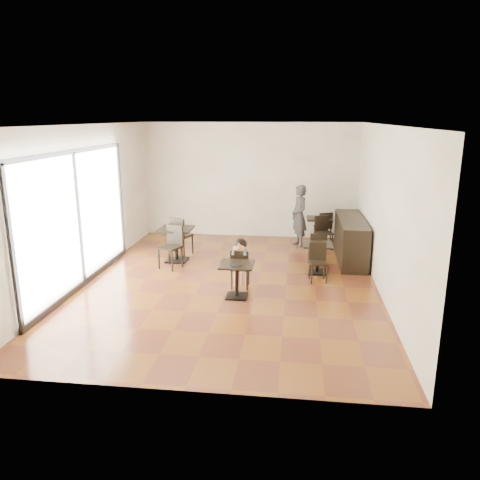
% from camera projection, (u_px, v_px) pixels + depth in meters
% --- Properties ---
extents(floor, '(6.00, 8.00, 0.01)m').
position_uv_depth(floor, '(230.00, 283.00, 9.74)').
color(floor, brown).
rests_on(floor, ground).
extents(ceiling, '(6.00, 8.00, 0.01)m').
position_uv_depth(ceiling, '(229.00, 125.00, 8.91)').
color(ceiling, silver).
rests_on(ceiling, floor).
extents(wall_back, '(6.00, 0.01, 3.20)m').
position_uv_depth(wall_back, '(250.00, 181.00, 13.16)').
color(wall_back, white).
rests_on(wall_back, floor).
extents(wall_front, '(6.00, 0.01, 3.20)m').
position_uv_depth(wall_front, '(180.00, 271.00, 5.49)').
color(wall_front, white).
rests_on(wall_front, floor).
extents(wall_left, '(0.01, 8.00, 3.20)m').
position_uv_depth(wall_left, '(86.00, 204.00, 9.68)').
color(wall_left, white).
rests_on(wall_left, floor).
extents(wall_right, '(0.01, 8.00, 3.20)m').
position_uv_depth(wall_right, '(384.00, 211.00, 8.97)').
color(wall_right, white).
rests_on(wall_right, floor).
extents(storefront_window, '(0.04, 4.50, 2.60)m').
position_uv_depth(storefront_window, '(77.00, 218.00, 9.25)').
color(storefront_window, white).
rests_on(storefront_window, floor).
extents(child_table, '(0.63, 0.63, 0.67)m').
position_uv_depth(child_table, '(237.00, 280.00, 8.88)').
color(child_table, black).
rests_on(child_table, floor).
extents(child_chair, '(0.36, 0.36, 0.81)m').
position_uv_depth(child_chair, '(240.00, 268.00, 9.39)').
color(child_chair, black).
rests_on(child_chair, floor).
extents(child, '(0.36, 0.51, 1.01)m').
position_uv_depth(child, '(240.00, 263.00, 9.36)').
color(child, slate).
rests_on(child, child_chair).
extents(plate, '(0.23, 0.23, 0.01)m').
position_uv_depth(plate, '(236.00, 265.00, 8.69)').
color(plate, black).
rests_on(plate, child_table).
extents(pizza_slice, '(0.24, 0.18, 0.05)m').
position_uv_depth(pizza_slice, '(239.00, 248.00, 9.08)').
color(pizza_slice, tan).
rests_on(pizza_slice, child).
extents(adult_patron, '(0.59, 0.70, 1.64)m').
position_uv_depth(adult_patron, '(299.00, 216.00, 12.28)').
color(adult_patron, '#3B3C40').
rests_on(adult_patron, floor).
extents(cafe_table_mid, '(0.70, 0.70, 0.67)m').
position_uv_depth(cafe_table_mid, '(317.00, 258.00, 10.25)').
color(cafe_table_mid, black).
rests_on(cafe_table_mid, floor).
extents(cafe_table_left, '(0.99, 0.99, 0.80)m').
position_uv_depth(cafe_table_left, '(176.00, 245.00, 11.10)').
color(cafe_table_left, black).
rests_on(cafe_table_left, floor).
extents(cafe_table_back, '(0.89, 0.89, 0.71)m').
position_uv_depth(cafe_table_back, '(319.00, 231.00, 12.62)').
color(cafe_table_back, black).
rests_on(cafe_table_back, floor).
extents(chair_mid_a, '(0.40, 0.40, 0.80)m').
position_uv_depth(chair_mid_a, '(317.00, 249.00, 10.76)').
color(chair_mid_a, black).
rests_on(chair_mid_a, floor).
extents(chair_mid_b, '(0.40, 0.40, 0.80)m').
position_uv_depth(chair_mid_b, '(318.00, 263.00, 9.71)').
color(chair_mid_b, black).
rests_on(chair_mid_b, floor).
extents(chair_left_a, '(0.57, 0.57, 0.97)m').
position_uv_depth(chair_left_a, '(182.00, 236.00, 11.61)').
color(chair_left_a, black).
rests_on(chair_left_a, floor).
extents(chair_left_b, '(0.57, 0.57, 0.97)m').
position_uv_depth(chair_left_b, '(170.00, 248.00, 10.55)').
color(chair_left_b, black).
rests_on(chair_left_b, floor).
extents(chair_back_a, '(0.51, 0.51, 0.86)m').
position_uv_depth(chair_back_a, '(323.00, 227.00, 12.74)').
color(chair_back_a, black).
rests_on(chair_back_a, floor).
extents(chair_back_b, '(0.51, 0.51, 0.86)m').
position_uv_depth(chair_back_b, '(324.00, 233.00, 12.07)').
color(chair_back_b, black).
rests_on(chair_back_b, floor).
extents(service_counter, '(0.60, 2.40, 1.00)m').
position_uv_depth(service_counter, '(351.00, 239.00, 11.21)').
color(service_counter, black).
rests_on(service_counter, floor).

